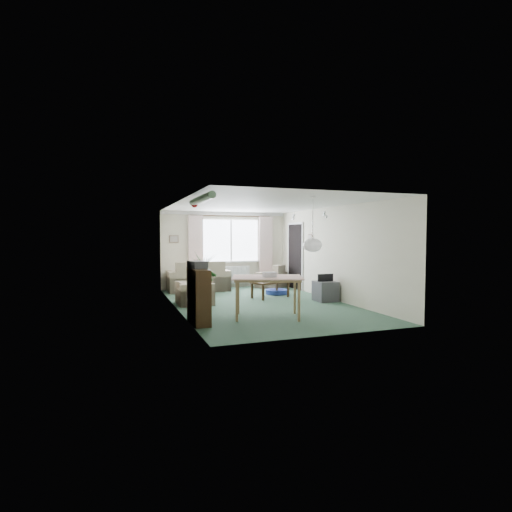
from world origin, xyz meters
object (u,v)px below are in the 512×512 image
object	(u,v)px
coffee_table	(270,289)
pet_bed	(276,292)
sofa	(198,276)
bookshelf	(199,296)
tv_cube	(325,291)
dining_table	(267,298)
armchair_left	(195,288)
houseplant	(204,286)
armchair_corner	(271,276)

from	to	relation	value
coffee_table	pet_bed	distance (m)	0.72
sofa	coffee_table	distance (m)	2.49
bookshelf	tv_cube	distance (m)	3.84
dining_table	pet_bed	bearing A→B (deg)	63.98
armchair_left	bookshelf	size ratio (longest dim) A/B	0.83
dining_table	bookshelf	bearing A→B (deg)	-177.44
sofa	houseplant	world-z (taller)	houseplant
armchair_corner	tv_cube	bearing A→B (deg)	57.21
armchair_corner	houseplant	xyz separation A→B (m)	(-3.03, -3.91, 0.29)
coffee_table	pet_bed	world-z (taller)	coffee_table
dining_table	pet_bed	world-z (taller)	dining_table
houseplant	pet_bed	size ratio (longest dim) A/B	2.08
coffee_table	houseplant	world-z (taller)	houseplant
armchair_corner	dining_table	bearing A→B (deg)	28.02
armchair_corner	dining_table	distance (m)	4.65
armchair_left	dining_table	distance (m)	2.35
pet_bed	coffee_table	bearing A→B (deg)	-126.47
bookshelf	dining_table	xyz separation A→B (m)	(1.41, 0.06, -0.11)
armchair_corner	tv_cube	xyz separation A→B (m)	(0.32, -2.89, -0.11)
houseplant	pet_bed	distance (m)	3.73
armchair_left	houseplant	distance (m)	1.74
sofa	armchair_corner	bearing A→B (deg)	179.44
sofa	bookshelf	world-z (taller)	bookshelf
coffee_table	dining_table	size ratio (longest dim) A/B	0.76
dining_table	tv_cube	distance (m)	2.55
armchair_corner	coffee_table	distance (m)	2.08
tv_cube	sofa	bearing A→B (deg)	133.85
sofa	armchair_corner	size ratio (longest dim) A/B	2.22
armchair_left	coffee_table	distance (m)	2.11
armchair_left	coffee_table	size ratio (longest dim) A/B	0.87
armchair_left	houseplant	bearing A→B (deg)	-5.74
armchair_left	bookshelf	xyz separation A→B (m)	(-0.34, -2.15, 0.14)
armchair_corner	armchair_left	distance (m)	3.62
houseplant	tv_cube	world-z (taller)	houseplant
houseplant	tv_cube	bearing A→B (deg)	17.00
sofa	houseplant	xyz separation A→B (m)	(-0.69, -3.94, 0.20)
houseplant	sofa	bearing A→B (deg)	80.04
bookshelf	dining_table	distance (m)	1.42
armchair_corner	sofa	bearing A→B (deg)	-39.67
houseplant	pet_bed	bearing A→B (deg)	43.97
houseplant	tv_cube	size ratio (longest dim) A/B	2.35
sofa	coffee_table	bearing A→B (deg)	128.66
bookshelf	tv_cube	world-z (taller)	bookshelf
sofa	houseplant	bearing A→B (deg)	80.08
coffee_table	houseplant	distance (m)	3.03
pet_bed	tv_cube	bearing A→B (deg)	-65.61
sofa	armchair_corner	world-z (taller)	sofa
armchair_corner	pet_bed	distance (m)	1.44
armchair_corner	dining_table	size ratio (longest dim) A/B	0.62
sofa	armchair_left	distance (m)	2.29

